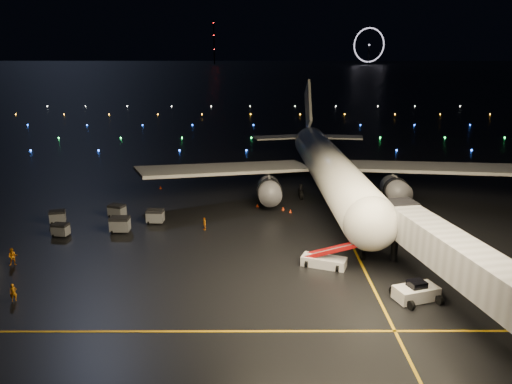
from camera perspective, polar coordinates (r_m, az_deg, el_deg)
ground at (r=344.92m, az=-0.35°, el=12.43°), size 2000.00×2000.00×0.00m
lane_centre at (r=63.84m, az=9.71°, el=-3.56°), size 0.25×80.00×0.02m
lane_cross at (r=40.68m, az=-9.08°, el=-15.46°), size 60.00×0.25×0.02m
airliner at (r=74.14m, az=8.14°, el=5.51°), size 56.80×54.10×15.71m
pushback_tug at (r=46.39m, az=17.84°, el=-10.67°), size 4.18×3.06×1.79m
belt_loader at (r=50.82m, az=7.81°, el=-6.77°), size 6.69×3.98×3.15m
crew_a at (r=48.87m, az=-25.99°, el=-10.29°), size 0.70×0.61×1.62m
crew_b at (r=56.46m, az=-26.04°, el=-6.67°), size 1.09×0.98×1.86m
crew_c at (r=60.90m, az=-5.91°, el=-3.62°), size 0.65×0.98×1.55m
safety_cone_0 at (r=67.25m, az=3.95°, el=-2.16°), size 0.48×0.48×0.45m
safety_cone_1 at (r=68.15m, az=3.12°, el=-1.89°), size 0.47×0.47×0.46m
safety_cone_2 at (r=69.44m, az=0.15°, el=-1.52°), size 0.50×0.50×0.47m
safety_cone_3 at (r=79.94m, az=-10.87°, el=0.56°), size 0.59×0.59×0.53m
ferris_wheel at (r=782.73m, az=12.80°, el=15.92°), size 49.33×16.80×52.00m
radio_mast at (r=786.73m, az=-4.82°, el=16.68°), size 1.80×1.80×64.00m
taxiway_lights at (r=151.72m, az=-0.58°, el=8.02°), size 164.00×92.00×0.36m
baggage_cart_0 at (r=61.90m, az=-15.28°, el=-3.62°), size 2.24×1.58×1.90m
baggage_cart_1 at (r=64.09m, az=-11.44°, el=-2.75°), size 2.15×1.56×1.76m
baggage_cart_2 at (r=67.50m, az=-15.61°, el=-2.10°), size 2.34×1.97×1.70m
baggage_cart_3 at (r=62.86m, az=-21.43°, el=-4.05°), size 1.99×1.54×1.54m
baggage_cart_4 at (r=67.68m, az=-21.73°, el=-2.65°), size 2.22×1.84×1.63m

